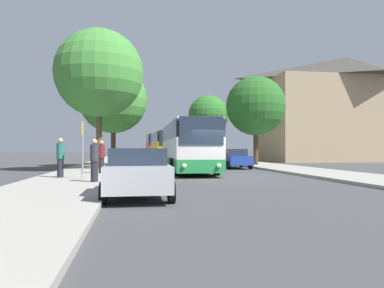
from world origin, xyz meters
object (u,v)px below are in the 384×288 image
parked_car_right_near (235,158)px  pedestrian_waiting_near (60,157)px  parked_car_left_curb (137,172)px  tree_left_near (99,73)px  bus_middle (166,146)px  pedestrian_waiting_far (94,160)px  tree_right_near (256,106)px  bus_front (187,146)px  pedestrian_walking_back (101,157)px  bus_stop_sign (83,143)px  bus_rear (156,146)px  tree_left_far (113,100)px  tree_right_mid (208,116)px

parked_car_right_near → pedestrian_waiting_near: pedestrian_waiting_near is taller
parked_car_left_curb → tree_left_near: size_ratio=0.42×
bus_middle → pedestrian_waiting_far: size_ratio=6.64×
parked_car_left_curb → tree_right_near: bearing=62.2°
bus_middle → tree_left_near: bearing=-112.3°
bus_front → pedestrian_waiting_far: size_ratio=6.72×
parked_car_left_curb → parked_car_right_near: bearing=65.3°
pedestrian_waiting_far → parked_car_right_near: bearing=102.4°
parked_car_left_curb → tree_left_near: (-2.48, 14.50, 5.89)m
pedestrian_walking_back → bus_middle: bearing=141.3°
bus_stop_sign → pedestrian_walking_back: bearing=81.5°
bus_rear → pedestrian_waiting_far: bearing=-97.3°
tree_left_far → tree_right_mid: tree_right_mid is taller
pedestrian_waiting_near → pedestrian_walking_back: size_ratio=1.03×
bus_stop_sign → pedestrian_waiting_far: (0.73, -1.88, -0.75)m
bus_rear → tree_right_near: 24.36m
bus_stop_sign → tree_left_far: (0.62, 14.37, 3.88)m
tree_right_near → tree_right_mid: 23.38m
bus_stop_sign → pedestrian_waiting_near: (-1.13, 0.79, -0.69)m
tree_left_far → bus_middle: bearing=58.1°
bus_middle → tree_right_mid: bearing=61.3°
bus_front → tree_left_far: size_ratio=1.43×
pedestrian_walking_back → tree_left_far: 11.65m
bus_front → tree_left_far: (-5.23, 7.71, 3.97)m
pedestrian_waiting_near → tree_left_far: 14.43m
bus_rear → tree_right_mid: 9.09m
parked_car_right_near → pedestrian_walking_back: 11.71m
bus_stop_sign → pedestrian_walking_back: bus_stop_sign is taller
bus_front → pedestrian_waiting_far: bus_front is taller
parked_car_right_near → pedestrian_waiting_far: bearing=53.7°
pedestrian_waiting_near → tree_left_near: bearing=171.5°
bus_stop_sign → tree_right_near: tree_right_near is taller
bus_front → parked_car_left_curb: size_ratio=2.97×
tree_right_near → bus_stop_sign: bearing=-134.0°
pedestrian_waiting_far → tree_right_mid: size_ratio=0.19×
parked_car_left_curb → parked_car_right_near: size_ratio=0.92×
bus_rear → bus_stop_sign: size_ratio=3.83×
bus_rear → parked_car_right_near: bearing=-80.0°
parked_car_right_near → bus_stop_sign: 14.54m
bus_stop_sign → parked_car_right_near: bearing=45.6°
parked_car_left_curb → pedestrian_waiting_near: (-3.61, 7.01, 0.31)m
bus_stop_sign → tree_right_mid: bearing=70.1°
bus_front → tree_right_near: (6.97, 6.64, 3.53)m
pedestrian_waiting_near → tree_left_near: (1.13, 7.49, 5.58)m
pedestrian_waiting_near → tree_left_near: size_ratio=0.20×
bus_front → tree_left_near: tree_left_near is taller
pedestrian_waiting_near → pedestrian_waiting_far: size_ratio=1.06×
bus_front → tree_right_mid: bearing=77.1°
tree_left_far → pedestrian_waiting_near: bearing=-97.4°
bus_rear → pedestrian_waiting_near: bearing=-100.8°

